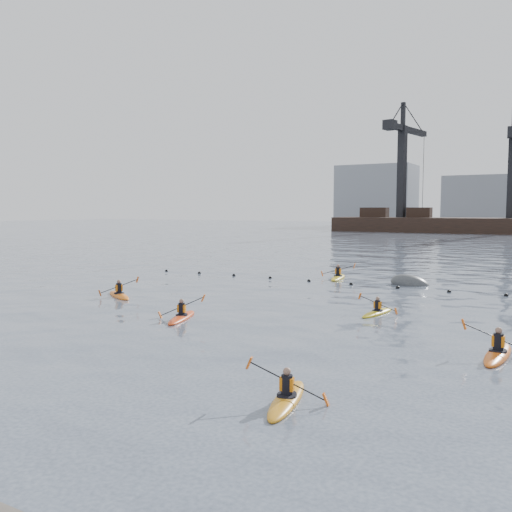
% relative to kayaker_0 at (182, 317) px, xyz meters
% --- Properties ---
extents(ground, '(400.00, 400.00, 0.00)m').
position_rel_kayaker_0_xyz_m(ground, '(4.76, -8.47, -0.10)').
color(ground, '#3B4756').
rests_on(ground, ground).
extents(float_line, '(33.24, 0.73, 0.24)m').
position_rel_kayaker_0_xyz_m(float_line, '(4.26, 14.07, -0.07)').
color(float_line, black).
rests_on(float_line, ground).
extents(barge_pier, '(72.00, 19.30, 29.50)m').
position_rel_kayaker_0_xyz_m(barge_pier, '(4.53, 101.53, 1.80)').
color(barge_pier, black).
rests_on(barge_pier, ground).
extents(kayaker_0, '(2.09, 3.14, 1.22)m').
position_rel_kayaker_0_xyz_m(kayaker_0, '(0.00, 0.00, 0.00)').
color(kayaker_0, red).
rests_on(kayaker_0, ground).
extents(kayaker_1, '(2.09, 3.11, 1.17)m').
position_rel_kayaker_0_xyz_m(kayaker_1, '(8.59, -6.94, -0.00)').
color(kayaker_1, orange).
rests_on(kayaker_1, ground).
extents(kayaker_2, '(3.13, 2.26, 1.16)m').
position_rel_kayaker_0_xyz_m(kayaker_2, '(-6.77, 3.20, 0.00)').
color(kayaker_2, orange).
rests_on(kayaker_2, ground).
extents(kayaker_3, '(1.92, 2.87, 0.99)m').
position_rel_kayaker_0_xyz_m(kayaker_3, '(7.12, 5.34, -0.01)').
color(kayaker_3, gold).
rests_on(kayaker_3, ground).
extents(kayaker_4, '(2.32, 3.40, 1.24)m').
position_rel_kayaker_0_xyz_m(kayaker_4, '(12.69, 0.23, 0.01)').
color(kayaker_4, orange).
rests_on(kayaker_4, ground).
extents(kayaker_5, '(2.39, 3.60, 1.24)m').
position_rel_kayaker_0_xyz_m(kayaker_5, '(0.88, 16.53, 0.01)').
color(kayaker_5, gold).
rests_on(kayaker_5, ground).
extents(mooring_buoy, '(2.93, 1.99, 1.73)m').
position_rel_kayaker_0_xyz_m(mooring_buoy, '(6.02, 15.85, -0.10)').
color(mooring_buoy, '#3A3D3F').
rests_on(mooring_buoy, ground).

